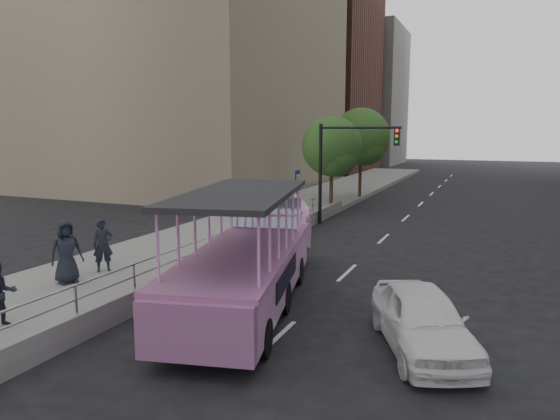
% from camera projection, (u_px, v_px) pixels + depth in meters
% --- Properties ---
extents(ground, '(160.00, 160.00, 0.00)m').
position_uv_depth(ground, '(273.00, 305.00, 13.89)').
color(ground, black).
extents(sidewalk, '(5.50, 80.00, 0.30)m').
position_uv_depth(sidewalk, '(250.00, 225.00, 25.19)').
color(sidewalk, gray).
rests_on(sidewalk, ground).
extents(kerb_wall, '(0.24, 30.00, 0.36)m').
position_uv_depth(kerb_wall, '(213.00, 261.00, 16.86)').
color(kerb_wall, '#9A9B96').
rests_on(kerb_wall, sidewalk).
extents(guardrail, '(0.07, 22.00, 0.71)m').
position_uv_depth(guardrail, '(213.00, 241.00, 16.75)').
color(guardrail, silver).
rests_on(guardrail, kerb_wall).
extents(duck_boat, '(4.57, 10.18, 3.29)m').
position_uv_depth(duck_boat, '(254.00, 257.00, 14.39)').
color(duck_boat, black).
rests_on(duck_boat, ground).
extents(car, '(3.22, 4.45, 1.41)m').
position_uv_depth(car, '(422.00, 319.00, 10.97)').
color(car, white).
rests_on(car, ground).
extents(pedestrian_near, '(0.73, 0.75, 1.73)m').
position_uv_depth(pedestrian_near, '(103.00, 245.00, 16.11)').
color(pedestrian_near, '#212631').
rests_on(pedestrian_near, sidewalk).
extents(pedestrian_far, '(0.98, 1.12, 1.92)m').
position_uv_depth(pedestrian_far, '(66.00, 251.00, 14.86)').
color(pedestrian_far, '#212631').
rests_on(pedestrian_far, sidewalk).
extents(parking_sign, '(0.09, 0.69, 3.04)m').
position_uv_depth(parking_sign, '(298.00, 195.00, 23.17)').
color(parking_sign, black).
rests_on(parking_sign, ground).
extents(traffic_signal, '(4.20, 0.32, 5.20)m').
position_uv_depth(traffic_signal, '(343.00, 158.00, 25.35)').
color(traffic_signal, black).
rests_on(traffic_signal, ground).
extents(street_tree_near, '(3.52, 3.52, 5.72)m').
position_uv_depth(street_tree_near, '(333.00, 149.00, 29.04)').
color(street_tree_near, '#3C291B').
rests_on(street_tree_near, ground).
extents(street_tree_far, '(3.97, 3.97, 6.45)m').
position_uv_depth(street_tree_far, '(362.00, 139.00, 34.33)').
color(street_tree_far, '#3C291B').
rests_on(street_tree_far, ground).
extents(midrise_brick, '(18.00, 16.00, 26.00)m').
position_uv_depth(midrise_brick, '(299.00, 66.00, 62.47)').
color(midrise_brick, brown).
rests_on(midrise_brick, ground).
extents(midrise_stone_b, '(16.00, 14.00, 20.00)m').
position_uv_depth(midrise_stone_b, '(348.00, 98.00, 76.66)').
color(midrise_stone_b, gray).
rests_on(midrise_stone_b, ground).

